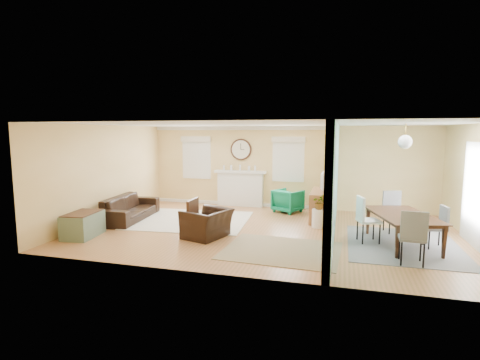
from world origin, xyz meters
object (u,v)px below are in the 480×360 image
object	(u,v)px
eames_chair	(207,224)
sofa	(130,208)
dining_table	(404,230)
green_chair	(288,201)
credenza	(321,205)

from	to	relation	value
eames_chair	sofa	bearing A→B (deg)	-94.80
dining_table	green_chair	bearing A→B (deg)	32.10
sofa	green_chair	size ratio (longest dim) A/B	2.93
dining_table	eames_chair	bearing A→B (deg)	82.82
sofa	credenza	xyz separation A→B (m)	(5.11, 1.42, 0.07)
credenza	eames_chair	bearing A→B (deg)	-133.49
eames_chair	green_chair	xyz separation A→B (m)	(1.39, 3.26, 0.02)
eames_chair	dining_table	world-z (taller)	dining_table
eames_chair	dining_table	bearing A→B (deg)	115.05
green_chair	credenza	size ratio (longest dim) A/B	0.48
eames_chair	dining_table	xyz separation A→B (m)	(4.26, 0.55, 0.01)
sofa	credenza	size ratio (longest dim) A/B	1.42
credenza	dining_table	distance (m)	2.72
sofa	credenza	world-z (taller)	credenza
green_chair	dining_table	xyz separation A→B (m)	(2.87, -2.70, -0.01)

